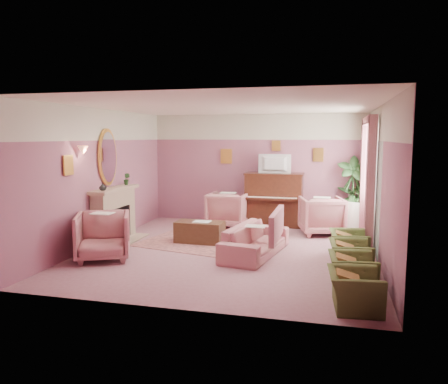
% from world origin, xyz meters
% --- Properties ---
extents(floor, '(5.50, 6.00, 0.01)m').
position_xyz_m(floor, '(0.00, 0.00, 0.00)').
color(floor, '#A26D79').
rests_on(floor, ground).
extents(ceiling, '(5.50, 6.00, 0.01)m').
position_xyz_m(ceiling, '(0.00, 0.00, 2.80)').
color(ceiling, white).
rests_on(ceiling, wall_back).
extents(wall_back, '(5.50, 0.02, 2.80)m').
position_xyz_m(wall_back, '(0.00, 3.00, 1.40)').
color(wall_back, '#7F506E').
rests_on(wall_back, floor).
extents(wall_front, '(5.50, 0.02, 2.80)m').
position_xyz_m(wall_front, '(0.00, -3.00, 1.40)').
color(wall_front, '#7F506E').
rests_on(wall_front, floor).
extents(wall_left, '(0.02, 6.00, 2.80)m').
position_xyz_m(wall_left, '(-2.75, 0.00, 1.40)').
color(wall_left, '#7F506E').
rests_on(wall_left, floor).
extents(wall_right, '(0.02, 6.00, 2.80)m').
position_xyz_m(wall_right, '(2.75, 0.00, 1.40)').
color(wall_right, '#7F506E').
rests_on(wall_right, floor).
extents(picture_rail_band, '(5.50, 0.01, 0.65)m').
position_xyz_m(picture_rail_band, '(0.00, 2.99, 2.47)').
color(picture_rail_band, beige).
rests_on(picture_rail_band, wall_back).
extents(stripe_panel, '(0.01, 3.00, 2.15)m').
position_xyz_m(stripe_panel, '(2.73, 1.30, 1.07)').
color(stripe_panel, '#A1A89D').
rests_on(stripe_panel, wall_right).
extents(fireplace_surround, '(0.30, 1.40, 1.10)m').
position_xyz_m(fireplace_surround, '(-2.59, 0.20, 0.55)').
color(fireplace_surround, tan).
rests_on(fireplace_surround, floor).
extents(fireplace_inset, '(0.18, 0.72, 0.68)m').
position_xyz_m(fireplace_inset, '(-2.49, 0.20, 0.40)').
color(fireplace_inset, black).
rests_on(fireplace_inset, floor).
extents(fire_ember, '(0.06, 0.54, 0.10)m').
position_xyz_m(fire_ember, '(-2.45, 0.20, 0.22)').
color(fire_ember, orange).
rests_on(fire_ember, floor).
extents(mantel_shelf, '(0.40, 1.55, 0.07)m').
position_xyz_m(mantel_shelf, '(-2.56, 0.20, 1.12)').
color(mantel_shelf, tan).
rests_on(mantel_shelf, fireplace_surround).
extents(hearth, '(0.55, 1.50, 0.02)m').
position_xyz_m(hearth, '(-2.39, 0.20, 0.01)').
color(hearth, tan).
rests_on(hearth, floor).
extents(mirror_frame, '(0.04, 0.72, 1.20)m').
position_xyz_m(mirror_frame, '(-2.70, 0.20, 1.80)').
color(mirror_frame, gold).
rests_on(mirror_frame, wall_left).
extents(mirror_glass, '(0.01, 0.60, 1.06)m').
position_xyz_m(mirror_glass, '(-2.67, 0.20, 1.80)').
color(mirror_glass, silver).
rests_on(mirror_glass, wall_left).
extents(sconce_shade, '(0.20, 0.20, 0.16)m').
position_xyz_m(sconce_shade, '(-2.62, -0.85, 1.98)').
color(sconce_shade, '#E1885E').
rests_on(sconce_shade, wall_left).
extents(piano, '(1.40, 0.60, 1.30)m').
position_xyz_m(piano, '(0.50, 2.68, 0.65)').
color(piano, '#3D1C11').
rests_on(piano, floor).
extents(piano_keyshelf, '(1.30, 0.12, 0.06)m').
position_xyz_m(piano_keyshelf, '(0.50, 2.33, 0.72)').
color(piano_keyshelf, '#3D1C11').
rests_on(piano_keyshelf, piano).
extents(piano_keys, '(1.20, 0.08, 0.02)m').
position_xyz_m(piano_keys, '(0.50, 2.33, 0.76)').
color(piano_keys, '#FFE7CD').
rests_on(piano_keys, piano).
extents(piano_top, '(1.45, 0.65, 0.04)m').
position_xyz_m(piano_top, '(0.50, 2.68, 1.31)').
color(piano_top, '#3D1C11').
rests_on(piano_top, piano).
extents(television, '(0.80, 0.12, 0.48)m').
position_xyz_m(television, '(0.50, 2.63, 1.60)').
color(television, black).
rests_on(television, piano).
extents(print_back_left, '(0.30, 0.03, 0.38)m').
position_xyz_m(print_back_left, '(-0.80, 2.96, 1.72)').
color(print_back_left, gold).
rests_on(print_back_left, wall_back).
extents(print_back_right, '(0.26, 0.03, 0.34)m').
position_xyz_m(print_back_right, '(1.55, 2.96, 1.78)').
color(print_back_right, gold).
rests_on(print_back_right, wall_back).
extents(print_back_mid, '(0.22, 0.03, 0.26)m').
position_xyz_m(print_back_mid, '(0.50, 2.96, 2.00)').
color(print_back_mid, gold).
rests_on(print_back_mid, wall_back).
extents(print_left_wall, '(0.03, 0.28, 0.36)m').
position_xyz_m(print_left_wall, '(-2.71, -1.20, 1.72)').
color(print_left_wall, gold).
rests_on(print_left_wall, wall_left).
extents(window_blind, '(0.03, 1.40, 1.80)m').
position_xyz_m(window_blind, '(2.70, 1.55, 1.70)').
color(window_blind, silver).
rests_on(window_blind, wall_right).
extents(curtain_left, '(0.16, 0.34, 2.60)m').
position_xyz_m(curtain_left, '(2.62, 0.63, 1.30)').
color(curtain_left, '#A95F69').
rests_on(curtain_left, floor).
extents(curtain_right, '(0.16, 0.34, 2.60)m').
position_xyz_m(curtain_right, '(2.62, 2.47, 1.30)').
color(curtain_right, '#A95F69').
rests_on(curtain_right, floor).
extents(pelmet, '(0.16, 2.20, 0.16)m').
position_xyz_m(pelmet, '(2.62, 1.55, 2.56)').
color(pelmet, '#A95F69').
rests_on(pelmet, wall_right).
extents(mantel_plant, '(0.16, 0.16, 0.28)m').
position_xyz_m(mantel_plant, '(-2.55, 0.75, 1.29)').
color(mantel_plant, '#275024').
rests_on(mantel_plant, mantel_shelf).
extents(mantel_vase, '(0.16, 0.16, 0.16)m').
position_xyz_m(mantel_vase, '(-2.55, -0.30, 1.23)').
color(mantel_vase, beige).
rests_on(mantel_vase, mantel_shelf).
extents(area_rug, '(2.82, 2.28, 0.01)m').
position_xyz_m(area_rug, '(-0.70, 0.49, 0.01)').
color(area_rug, '#A66462').
rests_on(area_rug, floor).
extents(coffee_table, '(1.02, 0.54, 0.45)m').
position_xyz_m(coffee_table, '(-0.78, 0.51, 0.23)').
color(coffee_table, '#462D1A').
rests_on(coffee_table, floor).
extents(table_paper, '(0.35, 0.28, 0.01)m').
position_xyz_m(table_paper, '(-0.73, 0.51, 0.46)').
color(table_paper, white).
rests_on(table_paper, coffee_table).
extents(sofa, '(0.65, 1.94, 0.78)m').
position_xyz_m(sofa, '(0.53, -0.16, 0.39)').
color(sofa, tan).
rests_on(sofa, floor).
extents(sofa_throw, '(0.10, 1.47, 0.54)m').
position_xyz_m(sofa_throw, '(0.93, -0.16, 0.60)').
color(sofa_throw, '#A95F69').
rests_on(sofa_throw, sofa).
extents(floral_armchair_left, '(0.92, 0.92, 0.96)m').
position_xyz_m(floral_armchair_left, '(-0.58, 2.23, 0.48)').
color(floral_armchair_left, tan).
rests_on(floral_armchair_left, floor).
extents(floral_armchair_right, '(0.92, 0.92, 0.96)m').
position_xyz_m(floral_armchair_right, '(1.69, 1.95, 0.48)').
color(floral_armchair_right, tan).
rests_on(floral_armchair_right, floor).
extents(floral_armchair_front, '(0.92, 0.92, 0.96)m').
position_xyz_m(floral_armchair_front, '(-2.11, -1.13, 0.48)').
color(floral_armchair_front, tan).
rests_on(floral_armchair_front, floor).
extents(olive_chair_a, '(0.54, 0.77, 0.67)m').
position_xyz_m(olive_chair_a, '(2.24, -2.42, 0.33)').
color(olive_chair_a, '#566C31').
rests_on(olive_chair_a, floor).
extents(olive_chair_b, '(0.54, 0.77, 0.67)m').
position_xyz_m(olive_chair_b, '(2.24, -1.60, 0.33)').
color(olive_chair_b, '#566C31').
rests_on(olive_chair_b, floor).
extents(olive_chair_c, '(0.54, 0.77, 0.67)m').
position_xyz_m(olive_chair_c, '(2.24, -0.78, 0.33)').
color(olive_chair_c, '#566C31').
rests_on(olive_chair_c, floor).
extents(olive_chair_d, '(0.54, 0.77, 0.67)m').
position_xyz_m(olive_chair_d, '(2.24, 0.04, 0.33)').
color(olive_chair_d, '#566C31').
rests_on(olive_chair_d, floor).
extents(side_table, '(0.52, 0.52, 0.70)m').
position_xyz_m(side_table, '(2.39, 2.52, 0.35)').
color(side_table, white).
rests_on(side_table, floor).
extents(side_plant_big, '(0.30, 0.30, 0.34)m').
position_xyz_m(side_plant_big, '(2.39, 2.52, 0.87)').
color(side_plant_big, '#275024').
rests_on(side_plant_big, side_table).
extents(side_plant_small, '(0.16, 0.16, 0.28)m').
position_xyz_m(side_plant_small, '(2.51, 2.42, 0.84)').
color(side_plant_small, '#275024').
rests_on(side_plant_small, side_table).
extents(palm_pot, '(0.34, 0.34, 0.34)m').
position_xyz_m(palm_pot, '(2.39, 2.65, 0.17)').
color(palm_pot, brown).
rests_on(palm_pot, floor).
extents(palm_plant, '(0.76, 0.76, 1.44)m').
position_xyz_m(palm_plant, '(2.39, 2.65, 1.06)').
color(palm_plant, '#275024').
rests_on(palm_plant, palm_pot).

